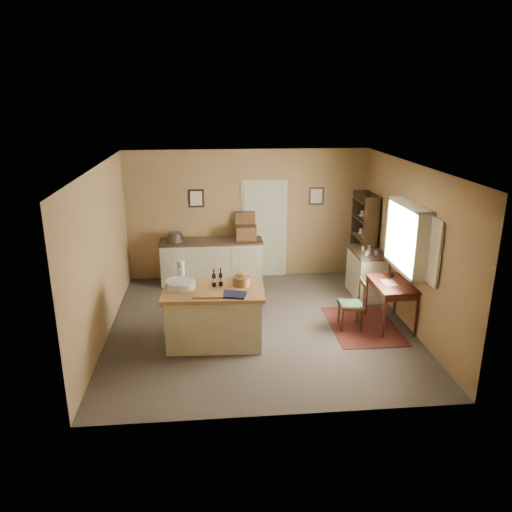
{
  "coord_description": "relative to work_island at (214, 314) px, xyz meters",
  "views": [
    {
      "loc": [
        -0.79,
        -7.66,
        3.74
      ],
      "look_at": [
        -0.03,
        0.3,
        1.15
      ],
      "focal_mm": 35.0,
      "sensor_mm": 36.0,
      "label": 1
    }
  ],
  "objects": [
    {
      "name": "sideboard",
      "position": [
        0.0,
        2.7,
        -0.0
      ],
      "size": [
        2.1,
        0.6,
        1.18
      ],
      "color": "beige",
      "rests_on": "ground"
    },
    {
      "name": "rug",
      "position": [
        2.52,
        0.33,
        -0.48
      ],
      "size": [
        1.11,
        1.6,
        0.01
      ],
      "primitive_type": "cube",
      "rotation": [
        0.0,
        0.0,
        -0.0
      ],
      "color": "#491810",
      "rests_on": "ground"
    },
    {
      "name": "ceiling",
      "position": [
        0.77,
        0.5,
        2.22
      ],
      "size": [
        5.0,
        5.0,
        0.0
      ],
      "primitive_type": "plane",
      "color": "silver",
      "rests_on": "wall_back"
    },
    {
      "name": "window",
      "position": [
        3.19,
        0.3,
        1.07
      ],
      "size": [
        0.25,
        1.99,
        1.12
      ],
      "color": "beige",
      "rests_on": "ground"
    },
    {
      "name": "shelving_unit",
      "position": [
        3.12,
        2.28,
        0.46
      ],
      "size": [
        0.32,
        0.85,
        1.89
      ],
      "color": "black",
      "rests_on": "ground"
    },
    {
      "name": "wall_back",
      "position": [
        0.77,
        3.0,
        0.87
      ],
      "size": [
        5.0,
        0.1,
        2.7
      ],
      "primitive_type": "cube",
      "color": "olive",
      "rests_on": "ground"
    },
    {
      "name": "work_island",
      "position": [
        0.0,
        0.0,
        0.0
      ],
      "size": [
        1.59,
        1.09,
        1.2
      ],
      "rotation": [
        0.0,
        0.0,
        -0.05
      ],
      "color": "beige",
      "rests_on": "ground"
    },
    {
      "name": "writing_desk",
      "position": [
        2.97,
        0.33,
        0.19
      ],
      "size": [
        0.61,
        1.0,
        0.82
      ],
      "color": "#3C1710",
      "rests_on": "ground"
    },
    {
      "name": "wall_left",
      "position": [
        -1.73,
        0.5,
        0.87
      ],
      "size": [
        0.1,
        5.0,
        2.7
      ],
      "primitive_type": "cube",
      "color": "olive",
      "rests_on": "ground"
    },
    {
      "name": "door",
      "position": [
        1.12,
        2.97,
        0.57
      ],
      "size": [
        0.97,
        0.06,
        2.11
      ],
      "primitive_type": "cube",
      "color": "#B4B79B",
      "rests_on": "ground"
    },
    {
      "name": "wall_right",
      "position": [
        3.27,
        0.5,
        0.87
      ],
      "size": [
        0.1,
        5.0,
        2.7
      ],
      "primitive_type": "cube",
      "color": "olive",
      "rests_on": "ground"
    },
    {
      "name": "desk_chair",
      "position": [
        2.27,
        0.28,
        -0.07
      ],
      "size": [
        0.41,
        0.41,
        0.83
      ],
      "primitive_type": null,
      "rotation": [
        0.0,
        0.0,
        -0.06
      ],
      "color": "black",
      "rests_on": "ground"
    },
    {
      "name": "framed_prints",
      "position": [
        0.97,
        2.98,
        1.24
      ],
      "size": [
        2.82,
        0.02,
        0.38
      ],
      "color": "black",
      "rests_on": "ground"
    },
    {
      "name": "right_cabinet",
      "position": [
        2.97,
        1.68,
        -0.02
      ],
      "size": [
        0.55,
        0.99,
        0.99
      ],
      "color": "beige",
      "rests_on": "ground"
    },
    {
      "name": "wall_front",
      "position": [
        0.77,
        -2.0,
        0.87
      ],
      "size": [
        5.0,
        0.1,
        2.7
      ],
      "primitive_type": "cube",
      "color": "olive",
      "rests_on": "ground"
    },
    {
      "name": "ground",
      "position": [
        0.77,
        0.5,
        -0.48
      ],
      "size": [
        5.0,
        5.0,
        0.0
      ],
      "primitive_type": "plane",
      "color": "brown",
      "rests_on": "ground"
    }
  ]
}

